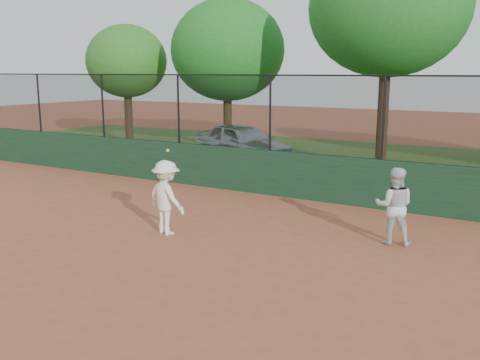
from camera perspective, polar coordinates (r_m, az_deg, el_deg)
The scene contains 10 objects.
ground at distance 9.47m, azimuth -11.10°, elevation -8.96°, with size 80.00×80.00×0.00m, color #A85436.
back_wall at distance 14.19m, azimuth 4.96°, elevation 0.61°, with size 26.00×0.20×1.20m, color #1B3C24.
grass_strip at distance 19.80m, azimuth 12.41°, elevation 1.74°, with size 36.00×12.00×0.01m, color #2D4A17.
parked_car at distance 19.44m, azimuth 0.26°, elevation 3.98°, with size 1.70×4.23×1.44m, color #A9ADB3.
player_second at distance 10.65m, azimuth 16.13°, elevation -2.68°, with size 0.73×0.57×1.50m, color silver.
player_main at distance 10.96m, azimuth -7.85°, elevation -1.86°, with size 1.09×0.81×1.84m.
fence_assembly at distance 13.98m, azimuth 4.97°, elevation 7.21°, with size 26.00×0.06×2.00m.
tree_0 at distance 24.66m, azimuth -12.02°, elevation 12.25°, with size 3.69×3.35×5.30m.
tree_1 at distance 22.08m, azimuth -1.37°, elevation 13.66°, with size 4.71×4.28×6.14m.
tree_2 at distance 18.36m, azimuth 15.56°, elevation 17.37°, with size 5.14×4.68×7.51m.
Camera 1 is at (5.94, -6.60, 3.28)m, focal length 40.00 mm.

